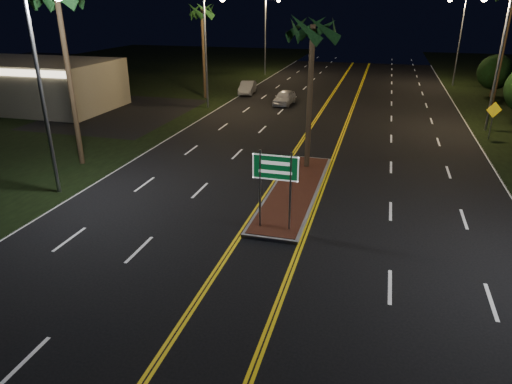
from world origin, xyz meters
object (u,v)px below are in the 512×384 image
(highway_sign, at_px, (275,175))
(car_far, at_px, (247,87))
(streetlight_left_far, at_px, (268,28))
(streetlight_left_near, at_px, (45,73))
(commercial_building, at_px, (27,84))
(streetlight_right_far, at_px, (457,31))
(car_near, at_px, (284,96))
(median_island, at_px, (294,191))
(streetlight_right_mid, at_px, (495,48))
(palm_left_far, at_px, (202,11))
(shrub_far, at_px, (495,72))
(streetlight_left_mid, at_px, (210,40))
(palm_median, at_px, (313,29))
(warning_sign, at_px, (493,115))

(highway_sign, bearing_deg, car_far, 108.54)
(streetlight_left_far, distance_m, car_far, 13.83)
(streetlight_left_near, bearing_deg, commercial_building, 133.90)
(streetlight_right_far, xyz_separation_m, car_near, (-15.44, -15.00, -4.92))
(median_island, height_order, streetlight_right_mid, streetlight_right_mid)
(commercial_building, bearing_deg, streetlight_right_mid, 3.14)
(streetlight_left_far, relative_size, streetlight_right_mid, 1.00)
(median_island, relative_size, streetlight_right_far, 1.14)
(palm_left_far, xyz_separation_m, car_far, (3.30, 3.13, -7.03))
(commercial_building, relative_size, palm_left_far, 1.70)
(streetlight_left_near, xyz_separation_m, shrub_far, (24.41, 32.00, -3.32))
(commercial_building, bearing_deg, shrub_far, 21.91)
(median_island, distance_m, highway_sign, 4.80)
(streetlight_right_far, height_order, car_near, streetlight_right_far)
(car_far, bearing_deg, shrub_far, 5.06)
(car_near, bearing_deg, streetlight_left_mid, -150.43)
(streetlight_right_mid, height_order, car_near, streetlight_right_mid)
(median_island, relative_size, palm_left_far, 1.16)
(commercial_building, xyz_separation_m, streetlight_left_mid, (15.39, 4.01, 3.65))
(streetlight_left_near, distance_m, palm_median, 12.55)
(streetlight_left_near, height_order, warning_sign, streetlight_left_near)
(commercial_building, bearing_deg, car_near, 18.32)
(streetlight_left_near, bearing_deg, palm_median, 31.49)
(streetlight_left_near, distance_m, car_far, 27.60)
(streetlight_left_far, bearing_deg, palm_left_far, -97.78)
(car_far, height_order, warning_sign, warning_sign)
(streetlight_right_mid, distance_m, palm_median, 15.73)
(commercial_building, distance_m, car_near, 22.34)
(streetlight_left_far, distance_m, shrub_far, 25.90)
(palm_median, bearing_deg, streetlight_right_mid, 47.30)
(streetlight_left_near, distance_m, shrub_far, 40.39)
(palm_left_far, distance_m, shrub_far, 28.30)
(car_near, bearing_deg, palm_median, -71.53)
(shrub_far, bearing_deg, streetlight_left_near, -127.34)
(commercial_building, height_order, palm_median, palm_median)
(streetlight_left_mid, bearing_deg, streetlight_right_mid, -5.38)
(streetlight_right_mid, bearing_deg, palm_median, -132.70)
(streetlight_left_mid, bearing_deg, streetlight_left_far, 90.00)
(streetlight_right_mid, bearing_deg, palm_left_far, 165.63)
(streetlight_left_mid, height_order, streetlight_right_mid, same)
(highway_sign, distance_m, streetlight_right_mid, 22.18)
(streetlight_left_far, xyz_separation_m, streetlight_right_far, (21.23, -2.00, 0.00))
(commercial_building, relative_size, palm_median, 1.81)
(highway_sign, bearing_deg, streetlight_left_far, 104.44)
(streetlight_left_far, distance_m, streetlight_right_mid, 30.57)
(median_island, distance_m, streetlight_left_far, 38.89)
(median_island, distance_m, palm_left_far, 25.76)
(streetlight_right_far, bearing_deg, palm_median, -108.62)
(palm_median, bearing_deg, streetlight_left_far, 107.58)
(commercial_building, bearing_deg, streetlight_left_near, -46.10)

